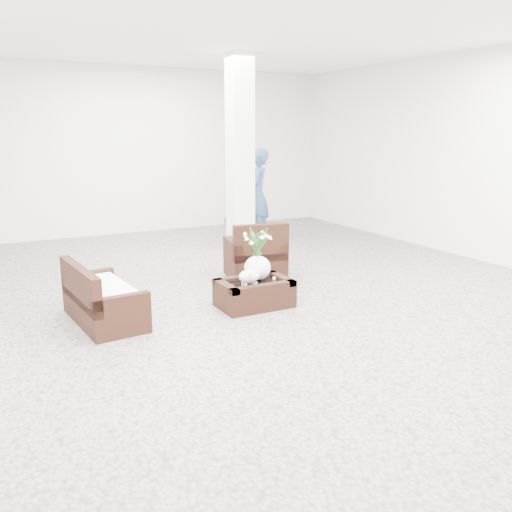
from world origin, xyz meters
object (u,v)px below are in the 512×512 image
loveseat (104,293)px  coffee_table (254,294)px  armchair (255,249)px  topiary (236,210)px

loveseat → coffee_table: bearing=-106.0°
loveseat → armchair: bearing=-75.4°
armchair → topiary: 2.15m
armchair → topiary: size_ratio=0.60×
coffee_table → topiary: topiary is taller
coffee_table → loveseat: 1.84m
loveseat → topiary: 4.29m
coffee_table → topiary: bearing=68.0°
coffee_table → armchair: size_ratio=1.03×
topiary → loveseat: bearing=-136.7°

